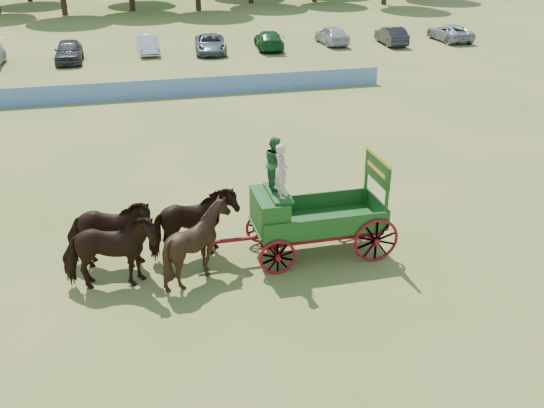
{
  "coord_description": "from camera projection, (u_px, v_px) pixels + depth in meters",
  "views": [
    {
      "loc": [
        -3.17,
        -16.43,
        9.31
      ],
      "look_at": [
        0.89,
        -0.0,
        1.3
      ],
      "focal_mm": 40.0,
      "sensor_mm": 36.0,
      "label": 1
    }
  ],
  "objects": [
    {
      "name": "farm_dray",
      "position": [
        295.0,
        206.0,
        17.82
      ],
      "size": [
        6.0,
        2.0,
        3.73
      ],
      "color": "maroon",
      "rests_on": "ground"
    },
    {
      "name": "sponsor_banner",
      "position": [
        164.0,
        88.0,
        34.44
      ],
      "size": [
        26.0,
        0.08,
        1.05
      ],
      "primitive_type": "cube",
      "color": "#2057B0",
      "rests_on": "ground"
    },
    {
      "name": "horse_wheel_left",
      "position": [
        198.0,
        243.0,
        16.9
      ],
      "size": [
        2.18,
        1.98,
        2.21
      ],
      "primitive_type": "imported",
      "rotation": [
        0.0,
        0.0,
        1.47
      ],
      "color": "black",
      "rests_on": "ground"
    },
    {
      "name": "parked_cars",
      "position": [
        117.0,
        48.0,
        44.13
      ],
      "size": [
        51.65,
        7.14,
        1.64
      ],
      "color": "silver",
      "rests_on": "ground"
    },
    {
      "name": "horse_wheel_right",
      "position": [
        193.0,
        225.0,
        17.87
      ],
      "size": [
        2.79,
        1.66,
        2.21
      ],
      "primitive_type": "imported",
      "rotation": [
        0.0,
        0.0,
        1.76
      ],
      "color": "black",
      "rests_on": "ground"
    },
    {
      "name": "horse_lead_right",
      "position": [
        109.0,
        234.0,
        17.35
      ],
      "size": [
        2.8,
        1.69,
        2.21
      ],
      "primitive_type": "imported",
      "rotation": [
        0.0,
        0.0,
        1.37
      ],
      "color": "black",
      "rests_on": "ground"
    },
    {
      "name": "horse_lead_left",
      "position": [
        110.0,
        253.0,
        16.38
      ],
      "size": [
        2.69,
        1.38,
        2.21
      ],
      "primitive_type": "imported",
      "rotation": [
        0.0,
        0.0,
        1.5
      ],
      "color": "black",
      "rests_on": "ground"
    },
    {
      "name": "ground",
      "position": [
        245.0,
        244.0,
        19.09
      ],
      "size": [
        160.0,
        160.0,
        0.0
      ],
      "primitive_type": "plane",
      "color": "#9A8045",
      "rests_on": "ground"
    }
  ]
}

